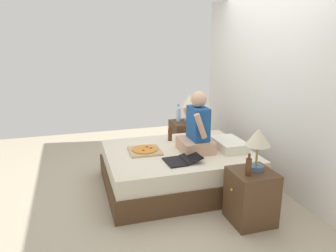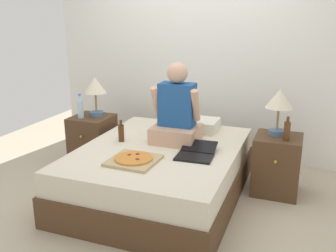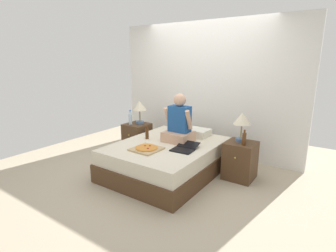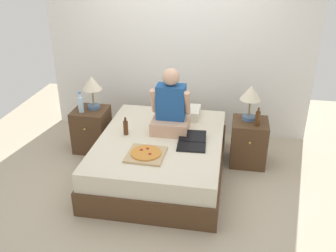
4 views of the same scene
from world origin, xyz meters
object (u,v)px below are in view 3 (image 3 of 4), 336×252
(lamp_on_right_nightstand, at_px, (242,121))
(beer_bottle_on_bed, at_px, (147,134))
(pizza_box, at_px, (147,149))
(bed, at_px, (167,158))
(nightstand_left, at_px, (137,138))
(nightstand_right, at_px, (240,160))
(laptop, at_px, (184,148))
(lamp_on_left_nightstand, at_px, (140,107))
(person_seated, at_px, (179,124))
(beer_bottle, at_px, (244,139))
(water_bottle, at_px, (130,119))

(lamp_on_right_nightstand, xyz_separation_m, beer_bottle_on_bed, (-1.44, -0.50, -0.32))
(beer_bottle_on_bed, bearing_deg, pizza_box, -51.91)
(bed, relative_size, beer_bottle_on_bed, 8.59)
(nightstand_left, height_order, nightstand_right, same)
(laptop, xyz_separation_m, pizza_box, (-0.46, -0.33, -0.00))
(lamp_on_right_nightstand, bearing_deg, nightstand_right, -59.06)
(lamp_on_left_nightstand, bearing_deg, beer_bottle_on_bed, -40.74)
(lamp_on_left_nightstand, distance_m, person_seated, 1.14)
(bed, relative_size, lamp_on_right_nightstand, 4.20)
(beer_bottle, relative_size, person_seated, 0.29)
(water_bottle, relative_size, nightstand_right, 0.47)
(lamp_on_right_nightstand, height_order, beer_bottle, lamp_on_right_nightstand)
(bed, distance_m, beer_bottle, 1.25)
(nightstand_right, height_order, pizza_box, nightstand_right)
(beer_bottle_on_bed, bearing_deg, person_seated, 21.53)
(bed, xyz_separation_m, lamp_on_left_nightstand, (-1.01, 0.52, 0.66))
(lamp_on_left_nightstand, bearing_deg, water_bottle, -130.60)
(water_bottle, xyz_separation_m, person_seated, (1.21, -0.16, 0.09))
(nightstand_right, xyz_separation_m, laptop, (-0.66, -0.57, 0.23))
(person_seated, distance_m, laptop, 0.51)
(water_bottle, bearing_deg, nightstand_right, 2.37)
(nightstand_left, height_order, beer_bottle_on_bed, beer_bottle_on_bed)
(bed, xyz_separation_m, beer_bottle, (1.12, 0.37, 0.43))
(bed, height_order, nightstand_left, nightstand_left)
(lamp_on_right_nightstand, bearing_deg, beer_bottle, -56.31)
(beer_bottle_on_bed, bearing_deg, lamp_on_left_nightstand, 139.26)
(beer_bottle, height_order, pizza_box, beer_bottle)
(beer_bottle, height_order, laptop, beer_bottle)
(lamp_on_left_nightstand, relative_size, lamp_on_right_nightstand, 1.00)
(person_seated, xyz_separation_m, laptop, (0.30, -0.32, -0.27))
(bed, height_order, lamp_on_left_nightstand, lamp_on_left_nightstand)
(nightstand_right, bearing_deg, lamp_on_left_nightstand, 178.60)
(nightstand_left, distance_m, pizza_box, 1.34)
(bed, height_order, pizza_box, pizza_box)
(beer_bottle, xyz_separation_m, pizza_box, (-1.19, -0.80, -0.16))
(lamp_on_right_nightstand, xyz_separation_m, laptop, (-0.63, -0.62, -0.39))
(nightstand_right, bearing_deg, laptop, -139.42)
(bed, bearing_deg, water_bottle, 161.26)
(lamp_on_left_nightstand, distance_m, beer_bottle_on_bed, 0.83)
(nightstand_left, height_order, water_bottle, water_bottle)
(water_bottle, distance_m, laptop, 1.59)
(laptop, bearing_deg, lamp_on_left_nightstand, 155.92)
(bed, bearing_deg, nightstand_left, 155.72)
(beer_bottle, bearing_deg, person_seated, -171.83)
(lamp_on_left_nightstand, height_order, beer_bottle, lamp_on_left_nightstand)
(lamp_on_right_nightstand, distance_m, person_seated, 0.99)
(bed, distance_m, lamp_on_left_nightstand, 1.31)
(nightstand_left, distance_m, lamp_on_left_nightstand, 0.62)
(nightstand_left, xyz_separation_m, laptop, (1.43, -0.57, 0.23))
(bed, distance_m, beer_bottle_on_bed, 0.55)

